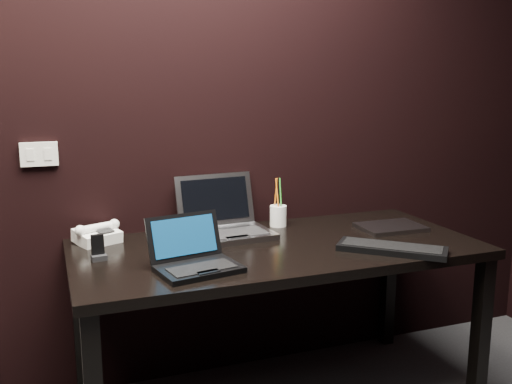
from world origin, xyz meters
name	(u,v)px	position (x,y,z in m)	size (l,w,h in m)	color
wall_back	(183,108)	(0.00, 1.80, 1.30)	(4.00, 4.00, 0.00)	black
wall_switch	(39,154)	(-0.62, 1.79, 1.12)	(0.15, 0.02, 0.10)	silver
desk	(277,262)	(0.30, 1.40, 0.66)	(1.70, 0.80, 0.74)	black
netbook	(195,259)	(-0.11, 1.22, 0.78)	(0.33, 0.31, 0.19)	black
silver_laptop	(225,225)	(0.14, 1.62, 0.79)	(0.40, 0.36, 0.26)	#959499
ext_keyboard	(392,248)	(0.70, 1.14, 0.75)	(0.42, 0.40, 0.03)	black
closed_laptop	(391,227)	(0.89, 1.45, 0.75)	(0.30, 0.22, 0.02)	gray
desk_phone	(97,234)	(-0.41, 1.69, 0.78)	(0.21, 0.20, 0.10)	white
mobile_phone	(98,250)	(-0.43, 1.46, 0.78)	(0.06, 0.05, 0.10)	black
pen_cup	(278,215)	(0.42, 1.69, 0.79)	(0.10, 0.10, 0.23)	white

